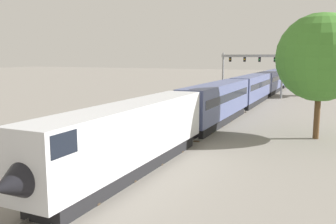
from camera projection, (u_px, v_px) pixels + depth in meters
The scene contains 6 objects.
ground_plane at pixel (74, 185), 22.78m from camera, with size 400.00×400.00×0.00m, color gray.
track_main at pixel (268, 94), 75.90m from camera, with size 2.60×200.00×0.16m.
track_near at pixel (213, 104), 60.17m from camera, with size 2.60×160.00×0.16m.
passenger_train at pixel (264, 84), 71.00m from camera, with size 3.04×122.59×4.80m.
signal_gantry at pixel (252, 65), 70.47m from camera, with size 12.10×0.49×8.64m.
trackside_tree_left at pixel (321, 58), 34.29m from camera, with size 8.35×8.35×12.04m.
Camera 1 is at (14.42, -17.41, 7.98)m, focal length 38.83 mm.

